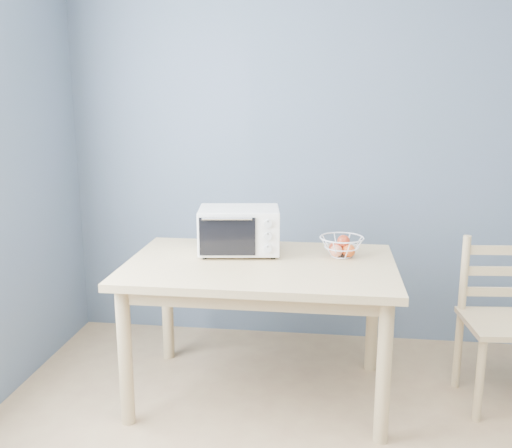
# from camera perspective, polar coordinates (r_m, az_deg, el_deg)

# --- Properties ---
(room) EXTENTS (4.01, 4.51, 2.61)m
(room) POSITION_cam_1_polar(r_m,az_deg,el_deg) (1.49, 18.82, 0.25)
(room) COLOR tan
(room) RESTS_ON ground
(dining_table) EXTENTS (1.40, 0.90, 0.75)m
(dining_table) POSITION_cam_1_polar(r_m,az_deg,el_deg) (3.01, 0.43, -5.71)
(dining_table) COLOR tan
(dining_table) RESTS_ON ground
(toaster_oven) EXTENTS (0.47, 0.37, 0.26)m
(toaster_oven) POSITION_cam_1_polar(r_m,az_deg,el_deg) (3.12, -2.02, -0.58)
(toaster_oven) COLOR white
(toaster_oven) RESTS_ON dining_table
(fruit_basket) EXTENTS (0.32, 0.32, 0.12)m
(fruit_basket) POSITION_cam_1_polar(r_m,az_deg,el_deg) (3.10, 8.53, -2.22)
(fruit_basket) COLOR silver
(fruit_basket) RESTS_ON dining_table
(dining_chair) EXTENTS (0.44, 0.44, 0.87)m
(dining_chair) POSITION_cam_1_polar(r_m,az_deg,el_deg) (3.29, 23.44, -9.18)
(dining_chair) COLOR tan
(dining_chair) RESTS_ON ground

